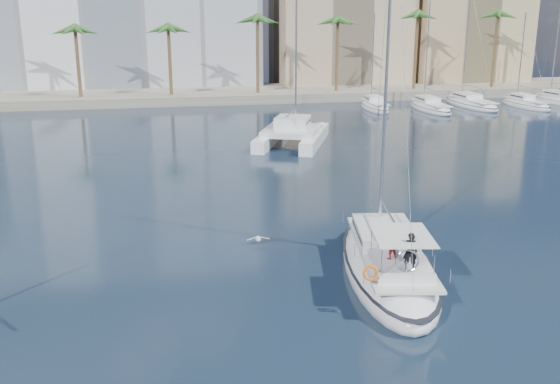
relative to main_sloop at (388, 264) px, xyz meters
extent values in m
plane|color=black|center=(-3.28, 1.71, -0.54)|extent=(160.00, 160.00, 0.00)
cube|color=gray|center=(-3.28, 62.71, 0.06)|extent=(120.00, 14.00, 1.20)
cube|color=tan|center=(18.72, 71.71, 9.46)|extent=(20.00, 14.00, 20.00)
cube|color=tan|center=(38.72, 69.71, 8.46)|extent=(18.00, 12.00, 18.00)
cylinder|color=brown|center=(-3.28, 58.71, 4.71)|extent=(0.44, 0.44, 10.50)
sphere|color=#2E5E22|center=(-3.28, 58.71, 9.96)|extent=(3.60, 3.60, 3.60)
cylinder|color=brown|center=(30.72, 58.71, 4.71)|extent=(0.44, 0.44, 10.50)
sphere|color=#2E5E22|center=(30.72, 58.71, 9.96)|extent=(3.60, 3.60, 3.60)
ellipsoid|color=white|center=(0.00, 0.00, -0.17)|extent=(6.00, 12.60, 2.51)
ellipsoid|color=black|center=(0.00, 0.00, 0.18)|extent=(6.06, 12.72, 0.18)
cube|color=silver|center=(-0.04, -0.23, 0.78)|extent=(4.35, 9.43, 0.12)
cube|color=silver|center=(0.21, 1.15, 1.14)|extent=(3.27, 4.36, 0.60)
cube|color=black|center=(0.21, 1.15, 1.16)|extent=(3.21, 3.91, 0.14)
cylinder|color=#B7BABF|center=(0.47, 2.52, 8.77)|extent=(0.15, 0.15, 15.87)
cylinder|color=#B7BABF|center=(0.02, 0.12, 2.34)|extent=(1.00, 4.83, 0.11)
cube|color=silver|center=(-0.47, -2.51, 1.02)|extent=(2.81, 3.39, 0.36)
cube|color=silver|center=(-0.49, -2.63, 2.39)|extent=(2.81, 3.39, 0.04)
torus|color=silver|center=(-0.68, -3.66, 1.69)|extent=(0.95, 0.23, 0.96)
torus|color=#F65D0C|center=(-2.22, -3.85, 1.39)|extent=(0.66, 0.31, 0.64)
imported|color=black|center=(-0.46, -3.42, 1.99)|extent=(0.67, 0.54, 1.58)
imported|color=#AD211A|center=(-0.77, -2.14, 1.77)|extent=(0.56, 0.44, 1.14)
cube|color=white|center=(0.25, 30.97, 0.01)|extent=(5.20, 10.31, 1.10)
cube|color=white|center=(4.06, 29.39, 0.01)|extent=(5.20, 10.31, 1.10)
cube|color=silver|center=(1.95, 29.69, 0.76)|extent=(6.62, 7.23, 0.50)
cube|color=silver|center=(2.15, 30.18, 1.46)|extent=(3.94, 4.08, 1.00)
cube|color=black|center=(2.15, 30.18, 1.51)|extent=(3.79, 3.69, 0.18)
cylinder|color=#B7BABF|center=(2.77, 31.66, 8.07)|extent=(0.18, 0.18, 14.22)
ellipsoid|color=silver|center=(-5.18, 5.11, -0.24)|extent=(0.25, 0.47, 0.22)
sphere|color=silver|center=(-5.18, 5.34, -0.22)|extent=(0.12, 0.12, 0.12)
cube|color=gray|center=(-5.52, 5.11, -0.21)|extent=(0.54, 0.20, 0.13)
cube|color=gray|center=(-4.84, 5.11, -0.21)|extent=(0.54, 0.20, 0.13)
camera|label=1|loc=(-10.01, -25.00, 11.08)|focal=40.00mm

